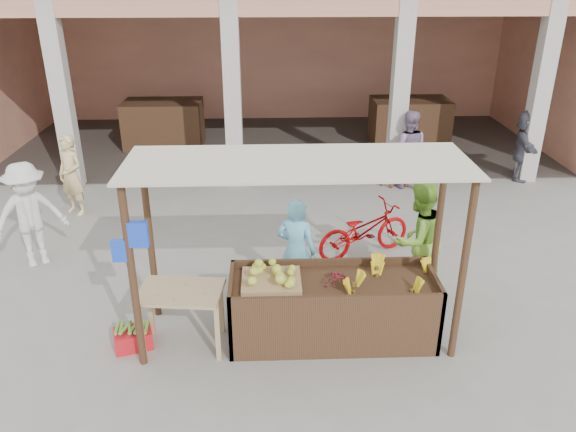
{
  "coord_description": "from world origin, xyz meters",
  "views": [
    {
      "loc": [
        -0.3,
        -6.03,
        4.46
      ],
      "look_at": [
        -0.02,
        1.2,
        1.19
      ],
      "focal_mm": 35.0,
      "sensor_mm": 36.0,
      "label": 1
    }
  ],
  "objects_px": {
    "side_table": "(181,300)",
    "vendor_green": "(418,237)",
    "red_crate": "(133,338)",
    "vendor_blue": "(296,248)",
    "fruit_stall": "(332,310)",
    "motorcycle": "(364,229)"
  },
  "relations": [
    {
      "from": "motorcycle",
      "to": "side_table",
      "type": "bearing_deg",
      "value": 108.15
    },
    {
      "from": "vendor_blue",
      "to": "motorcycle",
      "type": "bearing_deg",
      "value": -110.36
    },
    {
      "from": "vendor_green",
      "to": "motorcycle",
      "type": "distance_m",
      "value": 1.39
    },
    {
      "from": "red_crate",
      "to": "vendor_blue",
      "type": "relative_size",
      "value": 0.27
    },
    {
      "from": "fruit_stall",
      "to": "side_table",
      "type": "relative_size",
      "value": 2.41
    },
    {
      "from": "side_table",
      "to": "vendor_blue",
      "type": "relative_size",
      "value": 0.64
    },
    {
      "from": "fruit_stall",
      "to": "motorcycle",
      "type": "relative_size",
      "value": 1.47
    },
    {
      "from": "side_table",
      "to": "vendor_green",
      "type": "bearing_deg",
      "value": 26.15
    },
    {
      "from": "fruit_stall",
      "to": "red_crate",
      "type": "distance_m",
      "value": 2.55
    },
    {
      "from": "motorcycle",
      "to": "red_crate",
      "type": "bearing_deg",
      "value": 102.02
    },
    {
      "from": "vendor_blue",
      "to": "side_table",
      "type": "bearing_deg",
      "value": 56.22
    },
    {
      "from": "vendor_blue",
      "to": "vendor_green",
      "type": "relative_size",
      "value": 0.92
    },
    {
      "from": "fruit_stall",
      "to": "side_table",
      "type": "distance_m",
      "value": 1.91
    },
    {
      "from": "vendor_green",
      "to": "fruit_stall",
      "type": "bearing_deg",
      "value": 9.52
    },
    {
      "from": "fruit_stall",
      "to": "red_crate",
      "type": "relative_size",
      "value": 5.64
    },
    {
      "from": "fruit_stall",
      "to": "side_table",
      "type": "xyz_separation_m",
      "value": [
        -1.89,
        -0.13,
        0.28
      ]
    },
    {
      "from": "side_table",
      "to": "vendor_green",
      "type": "xyz_separation_m",
      "value": [
        3.21,
        1.16,
        0.23
      ]
    },
    {
      "from": "side_table",
      "to": "vendor_green",
      "type": "height_order",
      "value": "vendor_green"
    },
    {
      "from": "vendor_blue",
      "to": "fruit_stall",
      "type": "bearing_deg",
      "value": 136.13
    },
    {
      "from": "side_table",
      "to": "motorcycle",
      "type": "height_order",
      "value": "motorcycle"
    },
    {
      "from": "vendor_blue",
      "to": "vendor_green",
      "type": "height_order",
      "value": "vendor_green"
    },
    {
      "from": "side_table",
      "to": "vendor_blue",
      "type": "bearing_deg",
      "value": 41.11
    }
  ]
}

